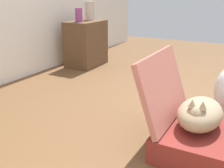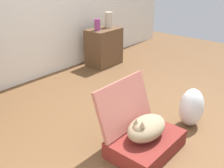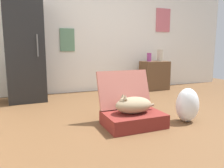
% 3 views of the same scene
% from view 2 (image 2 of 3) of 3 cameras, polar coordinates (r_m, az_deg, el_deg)
% --- Properties ---
extents(ground_plane, '(7.68, 7.68, 0.00)m').
position_cam_2_polar(ground_plane, '(2.85, 10.96, -10.01)').
color(ground_plane, brown).
rests_on(ground_plane, ground).
extents(suitcase_base, '(0.67, 0.48, 0.16)m').
position_cam_2_polar(suitcase_base, '(2.52, 7.22, -12.57)').
color(suitcase_base, maroon).
rests_on(suitcase_base, ground).
extents(suitcase_lid, '(0.67, 0.19, 0.46)m').
position_cam_2_polar(suitcase_lid, '(2.48, 2.67, -4.55)').
color(suitcase_lid, '#B26356').
rests_on(suitcase_lid, suitcase_base).
extents(cat, '(0.52, 0.28, 0.23)m').
position_cam_2_polar(cat, '(2.42, 7.34, -9.30)').
color(cat, '#998466').
rests_on(cat, suitcase_base).
extents(plastic_bag_white, '(0.29, 0.25, 0.42)m').
position_cam_2_polar(plastic_bag_white, '(2.94, 16.67, -4.81)').
color(plastic_bag_white, silver).
rests_on(plastic_bag_white, ground).
extents(side_table, '(0.57, 0.38, 0.62)m').
position_cam_2_polar(side_table, '(4.55, -1.75, 7.94)').
color(side_table, brown).
rests_on(side_table, ground).
extents(vase_tall, '(0.10, 0.10, 0.18)m').
position_cam_2_polar(vase_tall, '(4.36, -3.17, 12.60)').
color(vase_tall, '#8C387A').
rests_on(vase_tall, side_table).
extents(vase_short, '(0.13, 0.13, 0.25)m').
position_cam_2_polar(vase_short, '(4.56, -0.72, 13.61)').
color(vase_short, '#B7AD99').
rests_on(vase_short, side_table).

